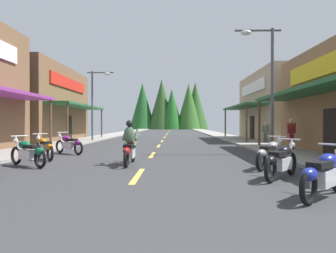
% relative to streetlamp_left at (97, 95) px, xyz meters
% --- Properties ---
extents(ground, '(10.36, 87.14, 0.10)m').
position_rel_streetlamp_left_xyz_m(ground, '(5.23, 4.50, -3.78)').
color(ground, '#38383A').
extents(sidewalk_left, '(2.64, 87.14, 0.12)m').
position_rel_streetlamp_left_xyz_m(sidewalk_left, '(-1.27, 4.50, -3.67)').
color(sidewalk_left, '#9E9991').
rests_on(sidewalk_left, ground).
extents(sidewalk_right, '(2.64, 87.14, 0.12)m').
position_rel_streetlamp_left_xyz_m(sidewalk_right, '(11.74, 4.50, -3.67)').
color(sidewalk_right, '#9E9991').
rests_on(sidewalk_right, ground).
extents(centerline_dashes, '(0.16, 62.80, 0.01)m').
position_rel_streetlamp_left_xyz_m(centerline_dashes, '(5.23, 7.72, -3.72)').
color(centerline_dashes, '#E0C64C').
rests_on(centerline_dashes, ground).
extents(storefront_left_far, '(8.16, 10.71, 6.12)m').
position_rel_streetlamp_left_xyz_m(storefront_left_far, '(-5.74, 0.92, -0.67)').
color(storefront_left_far, brown).
rests_on(storefront_left_far, ground).
extents(storefront_right_far, '(9.72, 10.17, 5.81)m').
position_rel_streetlamp_left_xyz_m(storefront_right_far, '(16.98, 2.24, -0.82)').
color(storefront_right_far, tan).
rests_on(storefront_right_far, ground).
extents(streetlamp_left, '(2.14, 0.30, 5.64)m').
position_rel_streetlamp_left_xyz_m(streetlamp_left, '(0.00, 0.00, 0.00)').
color(streetlamp_left, '#474C51').
rests_on(streetlamp_left, ground).
extents(streetlamp_right, '(2.14, 0.30, 5.89)m').
position_rel_streetlamp_left_xyz_m(streetlamp_right, '(10.48, -9.53, 0.14)').
color(streetlamp_right, '#474C51').
rests_on(streetlamp_right, ground).
extents(motorcycle_parked_right_1, '(1.62, 1.54, 1.04)m').
position_rel_streetlamp_left_xyz_m(motorcycle_parked_right_1, '(9.15, -17.50, -3.24)').
color(motorcycle_parked_right_1, black).
rests_on(motorcycle_parked_right_1, ground).
extents(motorcycle_parked_right_2, '(1.45, 1.70, 1.04)m').
position_rel_streetlamp_left_xyz_m(motorcycle_parked_right_2, '(9.05, -15.52, -3.24)').
color(motorcycle_parked_right_2, black).
rests_on(motorcycle_parked_right_2, ground).
extents(motorcycle_parked_right_3, '(1.45, 1.71, 1.04)m').
position_rel_streetlamp_left_xyz_m(motorcycle_parked_right_3, '(9.33, -13.80, -3.24)').
color(motorcycle_parked_right_3, black).
rests_on(motorcycle_parked_right_3, ground).
extents(motorcycle_parked_left_2, '(1.83, 1.28, 1.04)m').
position_rel_streetlamp_left_xyz_m(motorcycle_parked_left_2, '(1.31, -13.50, -3.24)').
color(motorcycle_parked_left_2, black).
rests_on(motorcycle_parked_left_2, ground).
extents(motorcycle_parked_left_3, '(1.48, 1.68, 1.04)m').
position_rel_streetlamp_left_xyz_m(motorcycle_parked_left_3, '(1.00, -11.59, -3.24)').
color(motorcycle_parked_left_3, black).
rests_on(motorcycle_parked_left_3, ground).
extents(motorcycle_parked_left_4, '(1.79, 1.33, 1.04)m').
position_rel_streetlamp_left_xyz_m(motorcycle_parked_left_4, '(1.23, -9.46, -3.24)').
color(motorcycle_parked_left_4, black).
rests_on(motorcycle_parked_left_4, ground).
extents(rider_cruising_lead, '(0.60, 2.14, 1.57)m').
position_rel_streetlamp_left_xyz_m(rider_cruising_lead, '(4.68, -13.02, -3.07)').
color(rider_cruising_lead, black).
rests_on(rider_cruising_lead, ground).
extents(pedestrian_by_shop, '(0.52, 0.39, 1.73)m').
position_rel_streetlamp_left_xyz_m(pedestrian_by_shop, '(12.35, -7.93, -2.72)').
color(pedestrian_by_shop, maroon).
rests_on(pedestrian_by_shop, ground).
extents(pedestrian_browsing, '(0.40, 0.51, 1.57)m').
position_rel_streetlamp_left_xyz_m(pedestrian_browsing, '(12.72, -2.46, -2.83)').
color(pedestrian_browsing, '#3F593F').
rests_on(pedestrian_browsing, ground).
extents(treeline_backdrop, '(20.28, 8.19, 12.75)m').
position_rel_streetlamp_left_xyz_m(treeline_backdrop, '(5.51, 50.93, 2.20)').
color(treeline_backdrop, '#2C5723').
rests_on(treeline_backdrop, ground).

